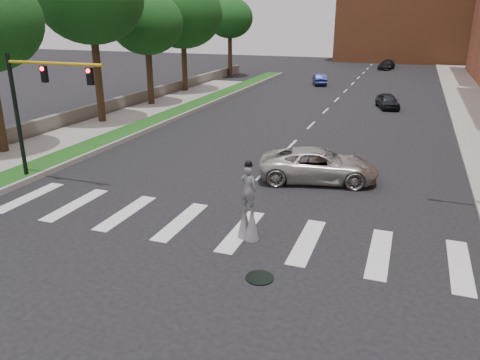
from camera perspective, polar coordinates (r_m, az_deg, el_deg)
ground_plane at (r=17.69m, az=-4.93°, el=-6.93°), size 160.00×160.00×0.00m
grass_median at (r=39.65m, az=-7.96°, el=8.07°), size 2.00×60.00×0.25m
median_curb at (r=39.18m, az=-6.59°, el=8.01°), size 0.20×60.00×0.28m
sidewalk_left at (r=33.26m, az=-20.65°, el=4.73°), size 4.00×60.00×0.18m
stone_wall at (r=44.04m, az=-13.19°, el=9.44°), size 0.50×56.00×1.10m
manhole at (r=15.07m, az=2.41°, el=-11.81°), size 0.90×0.90×0.04m
building_backdrop at (r=92.31m, az=20.76°, el=19.03°), size 26.00×14.00×18.00m
traffic_signal at (r=24.27m, az=-23.78°, el=9.10°), size 5.30×0.23×6.20m
stilt_performer at (r=17.02m, az=1.02°, el=-3.47°), size 0.83×0.59×3.04m
suv_crossing at (r=23.52m, az=9.56°, el=1.79°), size 6.28×3.92×1.62m
car_near at (r=43.95m, az=17.54°, el=9.17°), size 2.59×4.10×1.30m
car_mid at (r=57.42m, az=9.69°, el=12.01°), size 2.42×4.15×1.29m
car_far at (r=76.52m, az=17.43°, el=13.24°), size 2.56×4.82×1.33m
tree_3 at (r=43.49m, az=-11.33°, el=18.21°), size 6.34×6.34×9.88m
tree_4 at (r=51.05m, az=-7.03°, el=19.46°), size 8.20×8.20×11.45m
tree_5 at (r=64.10m, az=-1.26°, el=19.10°), size 6.01×6.01×10.03m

